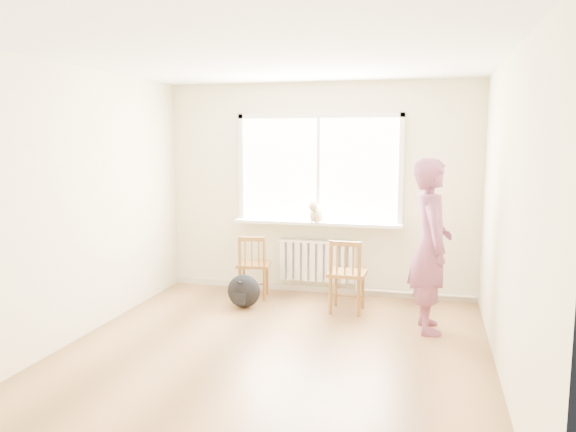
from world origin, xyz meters
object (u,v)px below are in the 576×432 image
Objects in this scene: chair_left at (253,267)px; chair_right at (346,276)px; person at (430,246)px; cat at (317,213)px; backpack at (244,291)px.

chair_right reaches higher than chair_left.
person reaches higher than chair_left.
chair_left is at bearing -11.85° from chair_right.
chair_right is 1.10m from person.
person reaches higher than cat.
cat reaches higher than chair_left.
backpack is (-0.74, -0.69, -0.88)m from cat.
cat reaches higher than backpack.
person is at bearing -28.48° from cat.
chair_left is 0.94× the size of chair_right.
cat is at bearing -49.94° from chair_right.
chair_right reaches higher than backpack.
chair_left is 2.04× the size of backpack.
backpack is (-2.13, 0.28, -0.70)m from person.
chair_right is 1.90× the size of cat.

